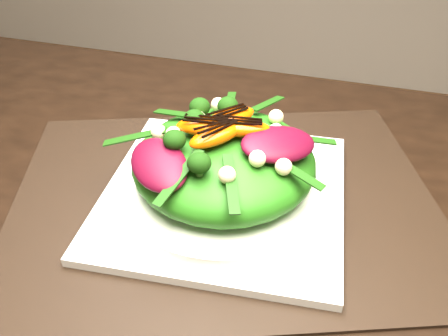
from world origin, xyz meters
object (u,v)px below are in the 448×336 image
(plate_base, at_px, (224,194))
(lettuce_mound, at_px, (224,161))
(placemat, at_px, (224,198))
(salad_bowl, at_px, (224,184))
(orange_segment, at_px, (225,123))

(plate_base, height_order, lettuce_mound, lettuce_mound)
(lettuce_mound, bearing_deg, placemat, 26.57)
(salad_bowl, bearing_deg, placemat, 0.00)
(lettuce_mound, xyz_separation_m, orange_segment, (-0.00, 0.01, 0.05))
(plate_base, bearing_deg, salad_bowl, 0.00)
(orange_segment, bearing_deg, placemat, -79.22)
(salad_bowl, xyz_separation_m, lettuce_mound, (0.00, -0.00, 0.03))
(plate_base, xyz_separation_m, orange_segment, (-0.00, 0.01, 0.10))
(placemat, distance_m, salad_bowl, 0.02)
(plate_base, bearing_deg, orange_segment, 100.78)
(plate_base, relative_size, orange_segment, 4.23)
(placemat, bearing_deg, plate_base, 180.00)
(plate_base, distance_m, orange_segment, 0.10)
(placemat, bearing_deg, lettuce_mound, -153.43)
(plate_base, xyz_separation_m, salad_bowl, (0.00, 0.00, 0.02))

